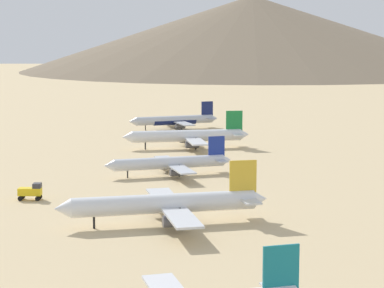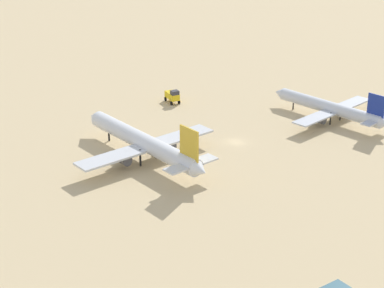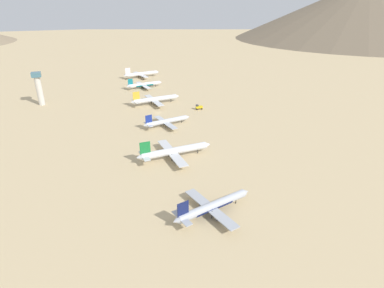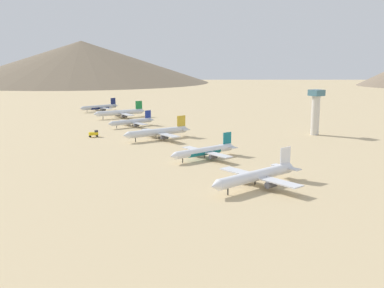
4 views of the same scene
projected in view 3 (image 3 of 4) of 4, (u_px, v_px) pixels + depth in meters
The scene contains 10 objects.
ground_plane at pixel (159, 113), 236.29m from camera, with size 1800.00×1800.00×0.00m, color tan.
parked_jet_0 at pixel (212, 206), 121.77m from camera, with size 37.10×30.41×10.77m.
parked_jet_1 at pixel (174, 151), 165.74m from camera, with size 42.72×34.65×12.33m.
parked_jet_2 at pixel (166, 121), 209.77m from camera, with size 35.15×28.72×10.16m.
parked_jet_3 at pixel (155, 99), 255.23m from camera, with size 42.89×34.89×12.36m.
parked_jet_4 at pixel (144, 85), 304.14m from camera, with size 37.51×30.62×10.83m.
parked_jet_5 at pixel (141, 74), 347.08m from camera, with size 42.64×34.88×12.33m.
service_truck at pixel (199, 107), 243.50m from camera, with size 5.49×3.39×3.90m.
control_tower at pixel (39, 87), 249.19m from camera, with size 7.20×7.20×26.82m.
desert_hill_3 at pixel (364, 10), 697.40m from camera, with size 571.33×571.33×125.22m, color #70604C.
Camera 3 is at (-60.52, -218.02, 76.58)m, focal length 28.83 mm.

